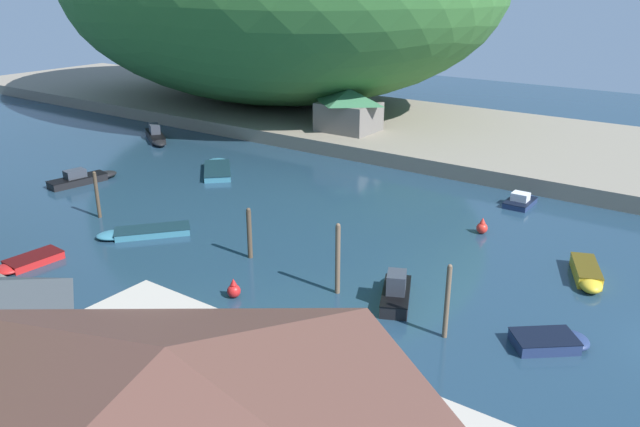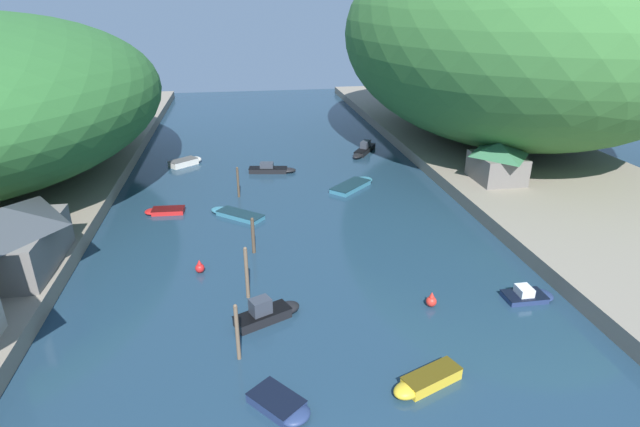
# 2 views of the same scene
# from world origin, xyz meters

# --- Properties ---
(water_surface) EXTENTS (130.00, 130.00, 0.00)m
(water_surface) POSITION_xyz_m (0.00, 30.00, 0.00)
(water_surface) COLOR #1E384C
(water_surface) RESTS_ON ground
(right_bank) EXTENTS (22.00, 120.00, 1.21)m
(right_bank) POSITION_xyz_m (27.11, 30.00, 0.61)
(right_bank) COLOR gray
(right_bank) RESTS_ON ground
(right_bank_cottage) EXTENTS (4.55, 5.41, 3.87)m
(right_bank_cottage) POSITION_xyz_m (20.89, 30.53, 3.22)
(right_bank_cottage) COLOR slate
(right_bank_cottage) RESTS_ON right_bank
(boat_mid_channel) EXTENTS (4.33, 2.87, 1.59)m
(boat_mid_channel) POSITION_xyz_m (-2.86, 12.38, 0.48)
(boat_mid_channel) COLOR black
(boat_mid_channel) RESTS_ON water_surface
(boat_near_quay) EXTENTS (4.03, 2.50, 0.66)m
(boat_near_quay) POSITION_xyz_m (4.36, 5.41, 0.33)
(boat_near_quay) COLOR gold
(boat_near_quay) RESTS_ON water_surface
(boat_white_cruiser) EXTENTS (5.12, 4.66, 0.42)m
(boat_white_cruiser) POSITION_xyz_m (-4.78, 28.55, 0.20)
(boat_white_cruiser) COLOR teal
(boat_white_cruiser) RESTS_ON water_surface
(boat_yellow_tender) EXTENTS (3.56, 1.61, 0.43)m
(boat_yellow_tender) POSITION_xyz_m (-11.08, 30.20, 0.21)
(boat_yellow_tender) COLOR red
(boat_yellow_tender) RESTS_ON water_surface
(boat_cabin_cruiser) EXTENTS (5.61, 5.57, 0.48)m
(boat_cabin_cruiser) POSITION_xyz_m (7.43, 34.17, 0.23)
(boat_cabin_cruiser) COLOR teal
(boat_cabin_cruiser) RESTS_ON water_surface
(boat_far_upstream) EXTENTS (3.23, 3.43, 0.52)m
(boat_far_upstream) POSITION_xyz_m (-2.72, 5.05, 0.26)
(boat_far_upstream) COLOR navy
(boat_far_upstream) RESTS_ON water_surface
(boat_red_skiff) EXTENTS (3.22, 1.59, 0.91)m
(boat_red_skiff) POSITION_xyz_m (13.77, 11.90, 0.28)
(boat_red_skiff) COLOR navy
(boat_red_skiff) RESTS_ON water_surface
(boat_small_dinghy) EXTENTS (4.37, 5.90, 1.41)m
(boat_small_dinghy) POSITION_xyz_m (11.24, 45.77, 0.43)
(boat_small_dinghy) COLOR black
(boat_small_dinghy) RESTS_ON water_surface
(boat_open_rowboat) EXTENTS (5.35, 2.12, 1.13)m
(boat_open_rowboat) POSITION_xyz_m (-0.50, 40.17, 0.36)
(boat_open_rowboat) COLOR black
(boat_open_rowboat) RESTS_ON water_surface
(mooring_post_nearest) EXTENTS (0.22, 0.22, 3.43)m
(mooring_post_nearest) POSITION_xyz_m (-4.66, 9.05, 1.72)
(mooring_post_nearest) COLOR brown
(mooring_post_nearest) RESTS_ON water_surface
(mooring_post_second) EXTENTS (0.25, 0.25, 3.64)m
(mooring_post_second) POSITION_xyz_m (-3.99, 15.01, 1.83)
(mooring_post_second) COLOR brown
(mooring_post_second) RESTS_ON water_surface
(mooring_post_middle) EXTENTS (0.27, 0.27, 2.90)m
(mooring_post_middle) POSITION_xyz_m (-3.37, 21.18, 1.46)
(mooring_post_middle) COLOR #4C3D2D
(mooring_post_middle) RESTS_ON water_surface
(mooring_post_farthest) EXTENTS (0.23, 0.23, 3.06)m
(mooring_post_farthest) POSITION_xyz_m (-4.33, 33.14, 1.54)
(mooring_post_farthest) COLOR #4C3D2D
(mooring_post_farthest) RESTS_ON water_surface
(channel_buoy_near) EXTENTS (0.66, 0.66, 0.98)m
(channel_buoy_near) POSITION_xyz_m (-7.24, 18.81, 0.38)
(channel_buoy_near) COLOR red
(channel_buoy_near) RESTS_ON water_surface
(channel_buoy_far) EXTENTS (0.67, 0.67, 1.00)m
(channel_buoy_far) POSITION_xyz_m (7.30, 12.15, 0.39)
(channel_buoy_far) COLOR red
(channel_buoy_far) RESTS_ON water_surface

